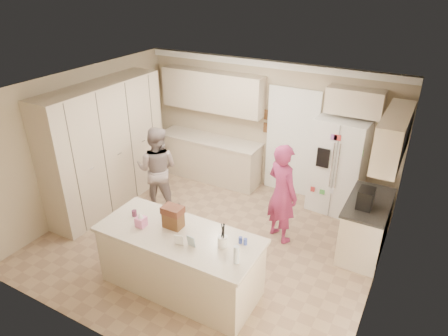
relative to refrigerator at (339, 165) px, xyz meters
The scene contains 41 objects.
floor 2.74m from the refrigerator, 126.82° to the right, with size 5.20×4.60×0.02m, color #9D8163.
ceiling 3.10m from the refrigerator, 126.82° to the right, with size 5.20×4.60×0.02m, color white.
wall_back 1.62m from the refrigerator, behind, with size 5.20×0.02×2.60m, color tan.
wall_front 4.66m from the refrigerator, 109.49° to the right, with size 5.20×0.02×2.60m, color tan.
wall_left 4.66m from the refrigerator, 153.54° to the right, with size 0.02×4.60×2.60m, color tan.
wall_right 2.36m from the refrigerator, 62.90° to the right, with size 0.02×4.60×2.60m, color tan.
crown_back 2.26m from the refrigerator, behind, with size 5.20×0.08×0.12m, color white.
pantry_bank 4.29m from the refrigerator, 154.08° to the right, with size 0.60×2.60×2.35m, color beige.
back_base_cab 2.74m from the refrigerator, behind, with size 2.20×0.60×0.88m, color beige.
back_countertop 2.70m from the refrigerator, behind, with size 2.24×0.63×0.04m, color #BFB3A1.
back_upper_cab 2.88m from the refrigerator, behind, with size 2.20×0.35×0.80m, color beige.
doorway_opening 1.03m from the refrigerator, 168.20° to the left, with size 0.90×0.06×2.10m, color black.
doorway_casing 1.03m from the refrigerator, behind, with size 1.02×0.03×2.22m, color white.
wall_frame_upper 1.67m from the refrigerator, behind, with size 0.15×0.02×0.20m, color brown.
wall_frame_lower 1.59m from the refrigerator, behind, with size 0.15×0.02×0.20m, color brown.
refrigerator is the anchor object (origin of this frame).
fridge_seam 0.36m from the refrigerator, 90.00° to the right, with size 0.01×0.02×1.78m, color gray.
fridge_dispenser 0.49m from the refrigerator, 121.08° to the right, with size 0.22×0.03×0.35m, color black.
fridge_handle_l 0.40m from the refrigerator, 97.70° to the right, with size 0.02×0.02×0.85m, color silver.
fridge_handle_r 0.40m from the refrigerator, 82.30° to the right, with size 0.02×0.02×0.85m, color silver.
over_fridge_cab 1.21m from the refrigerator, 28.41° to the left, with size 0.95×0.35×0.45m, color beige.
right_base_cab 1.39m from the refrigerator, 55.01° to the right, with size 0.60×1.20×0.88m, color beige.
right_countertop 1.30m from the refrigerator, 55.37° to the right, with size 0.63×1.24×0.04m, color #2D2B28.
right_upper_cab 1.62m from the refrigerator, 44.88° to the right, with size 0.35×1.50×0.70m, color beige.
coffee_maker 1.46m from the refrigerator, 61.17° to the right, with size 0.22×0.28×0.30m, color black.
island_base 3.48m from the refrigerator, 113.07° to the right, with size 2.20×0.90×0.88m, color beige.
island_top 3.45m from the refrigerator, 113.07° to the right, with size 2.28×0.96×0.05m, color #BFB3A1.
utensil_crock 3.20m from the refrigerator, 102.65° to the right, with size 0.13×0.13×0.15m, color white.
tissue_box 3.78m from the refrigerator, 120.15° to the right, with size 0.13×0.13×0.14m, color pink.
tissue_plume 3.79m from the refrigerator, 120.15° to the right, with size 0.08×0.08×0.08m, color white.
dollhouse_body 3.42m from the refrigerator, 116.04° to the right, with size 0.26×0.18×0.22m, color brown.
dollhouse_roof 3.43m from the refrigerator, 116.04° to the right, with size 0.28×0.20×0.10m, color #592D1E.
jam_jar 3.79m from the refrigerator, 124.57° to the right, with size 0.07×0.07×0.09m, color #59263F.
greeting_card_a 3.58m from the refrigerator, 109.60° to the right, with size 0.12×0.01×0.16m, color white.
greeting_card_b 3.48m from the refrigerator, 107.55° to the right, with size 0.12×0.01×0.16m, color silver.
water_bottle 3.35m from the refrigerator, 96.87° to the right, with size 0.07×0.07×0.24m, color silver.
shaker_salt 3.00m from the refrigerator, 100.19° to the right, with size 0.05×0.05×0.09m, color #3649AC.
shaker_pepper 2.99m from the refrigerator, 98.87° to the right, with size 0.05×0.05×0.09m, color #3649AC.
teen_boy 3.33m from the refrigerator, 151.58° to the right, with size 0.79×0.62×1.63m, color #9C9493.
teen_girl 1.49m from the refrigerator, 112.25° to the right, with size 0.62×0.41×1.71m, color #A8316B.
fridge_magnets 0.36m from the refrigerator, 90.00° to the right, with size 0.76×0.02×1.44m, color tan, non-canonical shape.
Camera 1 is at (2.85, -4.65, 4.12)m, focal length 32.00 mm.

